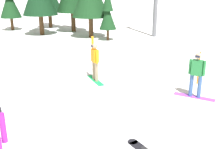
% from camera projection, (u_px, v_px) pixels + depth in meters
% --- Properties ---
extents(snowboarder_midground, '(1.49, 1.09, 1.79)m').
position_uv_depth(snowboarder_midground, '(196.00, 74.00, 10.46)').
color(snowboarder_midground, '#993FD8').
rests_on(snowboarder_midground, ground_plane).
extents(snowboarder_background, '(0.80, 1.56, 2.02)m').
position_uv_depth(snowboarder_background, '(95.00, 61.00, 12.31)').
color(snowboarder_background, '#19B259').
rests_on(snowboarder_background, ground_plane).
extents(trail_marker_pole, '(0.06, 0.06, 1.48)m').
position_uv_depth(trail_marker_pole, '(199.00, 68.00, 11.99)').
color(trail_marker_pole, orange).
rests_on(trail_marker_pole, ground_plane).
extents(pine_tree_tall, '(1.33, 1.33, 4.03)m').
position_uv_depth(pine_tree_tall, '(108.00, 12.00, 21.07)').
color(pine_tree_tall, '#472D19').
rests_on(pine_tree_tall, ground_plane).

